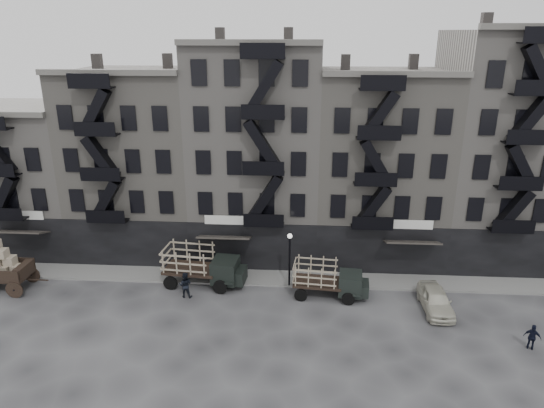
# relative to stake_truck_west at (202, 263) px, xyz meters

# --- Properties ---
(ground) EXTENTS (140.00, 140.00, 0.00)m
(ground) POSITION_rel_stake_truck_west_xyz_m (3.48, -2.58, -1.72)
(ground) COLOR #38383A
(ground) RESTS_ON ground
(sidewalk) EXTENTS (55.00, 2.50, 0.15)m
(sidewalk) POSITION_rel_stake_truck_west_xyz_m (3.48, 1.17, -1.65)
(sidewalk) COLOR slate
(sidewalk) RESTS_ON ground
(building_west) EXTENTS (10.00, 11.35, 13.20)m
(building_west) POSITION_rel_stake_truck_west_xyz_m (-16.52, 7.24, 4.28)
(building_west) COLOR gray
(building_west) RESTS_ON ground
(building_midwest) EXTENTS (10.00, 11.35, 16.20)m
(building_midwest) POSITION_rel_stake_truck_west_xyz_m (-6.52, 7.24, 5.78)
(building_midwest) COLOR gray
(building_midwest) RESTS_ON ground
(building_center) EXTENTS (10.00, 11.35, 18.20)m
(building_center) POSITION_rel_stake_truck_west_xyz_m (3.48, 7.24, 6.78)
(building_center) COLOR gray
(building_center) RESTS_ON ground
(building_mideast) EXTENTS (10.00, 11.35, 16.20)m
(building_mideast) POSITION_rel_stake_truck_west_xyz_m (13.48, 7.24, 5.78)
(building_mideast) COLOR gray
(building_mideast) RESTS_ON ground
(building_east) EXTENTS (10.00, 11.35, 19.20)m
(building_east) POSITION_rel_stake_truck_west_xyz_m (23.48, 7.24, 7.28)
(building_east) COLOR gray
(building_east) RESTS_ON ground
(lamp_post) EXTENTS (0.36, 0.36, 4.28)m
(lamp_post) POSITION_rel_stake_truck_west_xyz_m (6.48, 0.02, 1.06)
(lamp_post) COLOR black
(lamp_post) RESTS_ON ground
(stake_truck_west) EXTENTS (6.21, 3.00, 3.02)m
(stake_truck_west) POSITION_rel_stake_truck_west_xyz_m (0.00, 0.00, 0.00)
(stake_truck_west) COLOR black
(stake_truck_west) RESTS_ON ground
(stake_truck_east) EXTENTS (5.42, 2.61, 2.64)m
(stake_truck_east) POSITION_rel_stake_truck_west_xyz_m (9.28, -1.12, -0.22)
(stake_truck_east) COLOR black
(stake_truck_east) RESTS_ON ground
(car_east) EXTENTS (1.88, 4.51, 1.52)m
(car_east) POSITION_rel_stake_truck_west_xyz_m (16.48, -2.47, -0.96)
(car_east) COLOR beige
(car_east) RESTS_ON ground
(pedestrian_mid) EXTENTS (0.94, 0.73, 1.92)m
(pedestrian_mid) POSITION_rel_stake_truck_west_xyz_m (-0.85, -1.91, -0.77)
(pedestrian_mid) COLOR black
(pedestrian_mid) RESTS_ON ground
(policeman) EXTENTS (1.04, 0.79, 1.64)m
(policeman) POSITION_rel_stake_truck_west_xyz_m (21.11, -6.50, -0.91)
(policeman) COLOR black
(policeman) RESTS_ON ground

